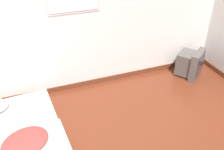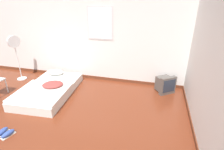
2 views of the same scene
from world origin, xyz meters
TOP-DOWN VIEW (x-y plane):
  - wall_back at (0.00, 2.94)m, footprint 8.10×0.08m
  - crt_tv at (2.31, 2.58)m, footprint 0.57×0.56m

SIDE VIEW (x-z plane):
  - crt_tv at x=2.31m, z-range -0.01..0.49m
  - wall_back at x=0.00m, z-range -0.01..2.59m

